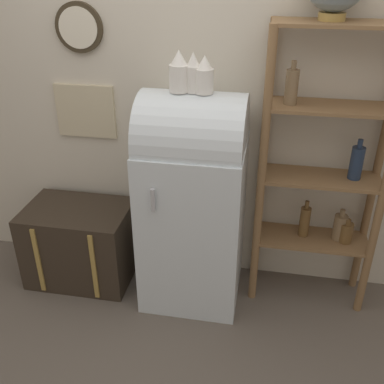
{
  "coord_description": "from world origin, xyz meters",
  "views": [
    {
      "loc": [
        0.44,
        -2.15,
        2.1
      ],
      "look_at": [
        -0.01,
        0.26,
        0.77
      ],
      "focal_mm": 42.0,
      "sensor_mm": 36.0,
      "label": 1
    }
  ],
  "objects_px": {
    "suitcase_trunk": "(80,243)",
    "vase_left": "(179,73)",
    "vase_center": "(193,74)",
    "refrigerator": "(193,198)",
    "vase_right": "(204,76)"
  },
  "relations": [
    {
      "from": "suitcase_trunk",
      "to": "vase_left",
      "type": "height_order",
      "value": "vase_left"
    },
    {
      "from": "vase_center",
      "to": "refrigerator",
      "type": "bearing_deg",
      "value": 88.46
    },
    {
      "from": "suitcase_trunk",
      "to": "vase_left",
      "type": "bearing_deg",
      "value": -1.77
    },
    {
      "from": "vase_left",
      "to": "vase_center",
      "type": "height_order",
      "value": "vase_left"
    },
    {
      "from": "vase_left",
      "to": "vase_right",
      "type": "relative_size",
      "value": 1.11
    },
    {
      "from": "refrigerator",
      "to": "vase_left",
      "type": "height_order",
      "value": "vase_left"
    },
    {
      "from": "vase_right",
      "to": "vase_center",
      "type": "bearing_deg",
      "value": 172.63
    },
    {
      "from": "suitcase_trunk",
      "to": "vase_center",
      "type": "bearing_deg",
      "value": -1.36
    },
    {
      "from": "vase_left",
      "to": "vase_right",
      "type": "bearing_deg",
      "value": -1.9
    },
    {
      "from": "refrigerator",
      "to": "suitcase_trunk",
      "type": "distance_m",
      "value": 0.93
    },
    {
      "from": "vase_center",
      "to": "vase_right",
      "type": "distance_m",
      "value": 0.06
    },
    {
      "from": "vase_left",
      "to": "vase_center",
      "type": "xyz_separation_m",
      "value": [
        0.08,
        0.0,
        -0.0
      ]
    },
    {
      "from": "vase_left",
      "to": "vase_right",
      "type": "height_order",
      "value": "vase_left"
    },
    {
      "from": "vase_left",
      "to": "vase_right",
      "type": "distance_m",
      "value": 0.14
    },
    {
      "from": "vase_center",
      "to": "vase_right",
      "type": "relative_size",
      "value": 1.08
    }
  ]
}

